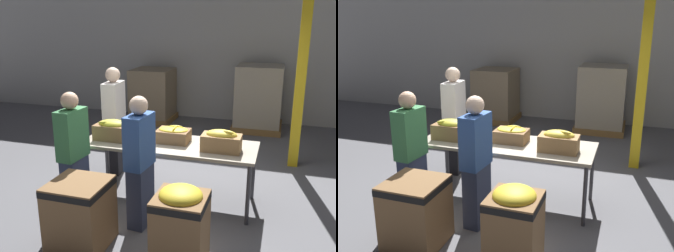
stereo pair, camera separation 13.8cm
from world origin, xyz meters
The scene contains 14 objects.
ground_plane centered at (0.00, 0.00, 0.00)m, with size 30.00×30.00×0.00m, color slate.
wall_back centered at (0.00, 4.49, 2.00)m, with size 16.00×0.08×4.00m.
sorting_table centered at (0.00, 0.00, 0.76)m, with size 2.32×0.84×0.82m.
banana_box_0 centered at (-0.77, -0.08, 0.96)m, with size 0.49×0.29×0.28m.
banana_box_1 centered at (0.04, 0.07, 0.92)m, with size 0.43×0.32×0.22m.
banana_box_2 centered at (0.71, -0.09, 0.95)m, with size 0.49×0.27×0.29m.
volunteer_0 centered at (-1.01, -0.71, 0.78)m, with size 0.24×0.44×1.58m.
volunteer_1 centered at (-0.12, -0.73, 0.79)m, with size 0.25×0.44×1.59m.
volunteer_2 centered at (-1.10, 0.66, 0.84)m, with size 0.26×0.47×1.70m.
donation_bin_0 centered at (-0.60, -1.32, 0.40)m, with size 0.61×0.61×0.74m.
donation_bin_1 centered at (0.53, -1.32, 0.45)m, with size 0.51×0.51×0.85m.
support_pillar centered at (1.65, 1.81, 2.00)m, with size 0.16×0.16×4.00m.
pallet_stack_0 centered at (-1.59, 3.83, 0.62)m, with size 1.00×1.00×1.26m.
pallet_stack_1 centered at (0.89, 3.84, 0.71)m, with size 1.06×1.06×1.44m.
Camera 2 is at (1.53, -4.45, 2.41)m, focal length 40.00 mm.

